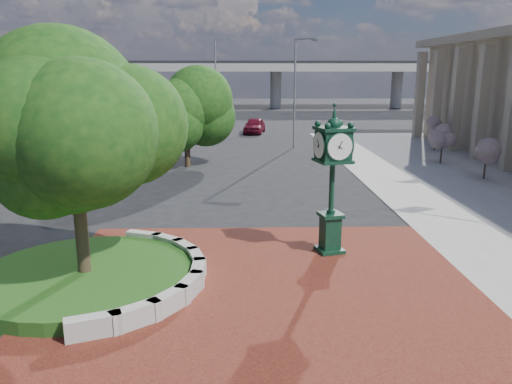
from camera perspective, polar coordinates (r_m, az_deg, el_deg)
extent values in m
plane|color=black|center=(14.57, 0.60, -10.21)|extent=(200.00, 200.00, 0.00)
cube|color=maroon|center=(13.65, 0.76, -11.82)|extent=(12.00, 12.00, 0.04)
cube|color=#9E9B93|center=(12.22, -18.08, -14.46)|extent=(1.29, 0.76, 0.54)
cube|color=#9E9B93|center=(12.42, -13.58, -13.68)|extent=(1.20, 1.04, 0.54)
cube|color=#9E9B93|center=(12.92, -9.94, -12.37)|extent=(1.00, 1.22, 0.54)
cube|color=#9E9B93|center=(13.65, -7.60, -10.80)|extent=(0.71, 1.30, 0.54)
cube|color=#9E9B93|center=(14.51, -6.62, -9.25)|extent=(0.35, 1.25, 0.54)
cube|color=#9E9B93|center=(15.41, -6.86, -7.85)|extent=(0.71, 1.30, 0.54)
cube|color=#9E9B93|center=(16.27, -8.11, -6.72)|extent=(1.00, 1.22, 0.54)
cube|color=#9E9B93|center=(17.01, -10.11, -5.88)|extent=(1.20, 1.04, 0.54)
cube|color=#9E9B93|center=(17.59, -12.65, -5.34)|extent=(1.29, 0.76, 0.54)
cylinder|color=#164313|center=(15.16, -18.91, -9.18)|extent=(6.10, 6.10, 0.40)
cube|color=#9E9B93|center=(83.32, -1.25, 14.01)|extent=(90.00, 12.00, 1.20)
cube|color=black|center=(83.33, -1.25, 14.56)|extent=(90.00, 12.00, 0.40)
cylinder|color=#9E9B93|center=(90.22, -24.48, 10.57)|extent=(1.80, 1.80, 6.00)
cylinder|color=#9E9B93|center=(84.62, -11.65, 11.37)|extent=(1.80, 1.80, 6.00)
cylinder|color=#9E9B93|center=(83.55, 2.27, 11.61)|extent=(1.80, 1.80, 6.00)
cylinder|color=#9E9B93|center=(87.19, 15.76, 11.20)|extent=(1.80, 1.80, 6.00)
cylinder|color=#38281C|center=(14.85, -19.17, -6.03)|extent=(0.36, 0.36, 2.17)
sphere|color=#0F3A11|center=(14.22, -19.99, 4.08)|extent=(5.20, 5.20, 5.20)
cylinder|color=#38281C|center=(31.89, -7.85, 4.60)|extent=(0.36, 0.36, 1.92)
sphere|color=#0F3A11|center=(31.62, -7.98, 8.68)|extent=(4.40, 4.40, 4.40)
cube|color=black|center=(16.93, 8.39, -6.58)|extent=(1.00, 1.00, 0.16)
cube|color=black|center=(16.73, 8.46, -4.54)|extent=(0.68, 0.68, 1.12)
cube|color=black|center=(16.55, 8.54, -2.59)|extent=(0.87, 0.87, 0.12)
cylinder|color=black|center=(16.32, 8.65, 0.54)|extent=(0.17, 0.17, 1.74)
cube|color=black|center=(16.07, 8.82, 5.37)|extent=(1.12, 1.12, 0.92)
cylinder|color=white|center=(15.64, 9.56, 5.12)|extent=(0.81, 0.26, 0.82)
cylinder|color=white|center=(16.50, 8.13, 5.61)|extent=(0.81, 0.26, 0.82)
cylinder|color=white|center=(15.88, 7.24, 5.32)|extent=(0.26, 0.81, 0.82)
cylinder|color=white|center=(16.28, 10.37, 5.41)|extent=(0.26, 0.81, 0.82)
sphere|color=black|center=(15.99, 8.91, 7.62)|extent=(0.45, 0.45, 0.45)
cone|color=black|center=(15.96, 8.95, 8.82)|extent=(0.18, 0.18, 0.51)
imported|color=maroon|center=(49.18, -0.17, 7.61)|extent=(2.50, 4.66, 1.51)
cylinder|color=slate|center=(39.56, 4.44, 11.02)|extent=(0.15, 0.15, 8.27)
cube|color=slate|center=(39.35, 5.75, 17.01)|extent=(1.57, 0.80, 0.11)
cube|color=slate|center=(39.14, 6.82, 16.87)|extent=(0.51, 0.40, 0.14)
cylinder|color=slate|center=(54.75, -4.63, 12.22)|extent=(0.16, 0.16, 9.23)
cube|color=slate|center=(54.69, -3.72, 17.08)|extent=(1.85, 0.36, 0.12)
cube|color=slate|center=(54.57, -2.83, 16.99)|extent=(0.54, 0.31, 0.15)
cylinder|color=#38281C|center=(30.57, 24.68, 2.40)|extent=(0.10, 0.10, 1.20)
sphere|color=#BE5FAB|center=(30.41, 24.86, 4.24)|extent=(1.20, 1.20, 1.20)
cylinder|color=#38281C|center=(34.81, 20.39, 4.01)|extent=(0.10, 0.10, 1.20)
sphere|color=#BE5FAB|center=(34.67, 20.53, 5.64)|extent=(1.20, 1.20, 1.20)
cylinder|color=#38281C|center=(40.57, 19.74, 5.32)|extent=(0.10, 0.10, 1.20)
sphere|color=#BE5FAB|center=(40.45, 19.86, 6.72)|extent=(1.20, 1.20, 1.20)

